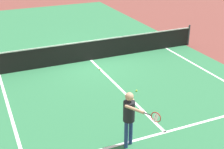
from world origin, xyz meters
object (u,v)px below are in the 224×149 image
net (91,50)px  tennis_ball_mid_court (137,91)px  player_near (130,114)px  tennis_ball_near_net (100,69)px

net → tennis_ball_mid_court: net is taller
player_near → tennis_ball_mid_court: bearing=58.6°
tennis_ball_mid_court → tennis_ball_near_net: (-0.51, 2.46, 0.00)m
net → player_near: 6.70m
player_near → tennis_ball_mid_court: 3.51m
player_near → tennis_ball_near_net: size_ratio=25.39×
net → tennis_ball_near_net: bearing=-92.1°
player_near → tennis_ball_near_net: player_near is taller
tennis_ball_mid_court → tennis_ball_near_net: 2.51m
player_near → tennis_ball_near_net: (1.25, 5.33, -1.01)m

